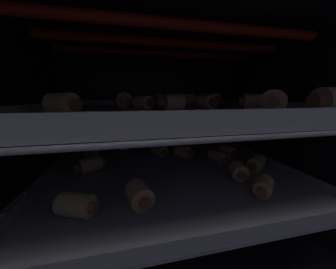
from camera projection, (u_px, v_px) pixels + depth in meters
ground_plane at (169, 225)px, 38.68cm from camera, size 54.99×46.53×1.20cm
oven_wall_back at (154, 121)px, 56.05cm from camera, size 54.99×1.20×38.51cm
oven_wall_left at (9, 146)px, 28.73cm from camera, size 1.20×44.13×38.51cm
oven_wall_right at (284, 131)px, 40.13cm from camera, size 1.20×44.13×38.51cm
oven_ceiling at (170, 25)px, 30.18cm from camera, size 54.99×46.53×1.20cm
heating_element at (170, 42)px, 30.78cm from camera, size 42.07×17.65×1.46cm
oven_rack_lower at (169, 173)px, 36.03cm from camera, size 50.19×43.25×0.71cm
baking_tray_lower at (169, 169)px, 35.85cm from camera, size 43.44×38.78×1.96cm
pig_in_blanket_lower_0 at (159, 151)px, 42.39cm from camera, size 4.26×5.63×2.72cm
pig_in_blanket_lower_1 at (124, 144)px, 48.16cm from camera, size 3.04×6.46×2.95cm
pig_in_blanket_lower_2 at (256, 163)px, 34.58cm from camera, size 5.31×4.58×2.70cm
pig_in_blanket_lower_3 at (139, 195)px, 23.10cm from camera, size 3.85×5.37×3.09cm
pig_in_blanket_lower_4 at (217, 157)px, 38.64cm from camera, size 3.18×5.41×2.41cm
pig_in_blanket_lower_5 at (90, 165)px, 33.64cm from camera, size 5.80×4.32×2.75cm
pig_in_blanket_lower_6 at (183, 152)px, 41.34cm from camera, size 4.33×5.22×2.89cm
pig_in_blanket_lower_7 at (264, 186)px, 25.97cm from camera, size 5.16×4.84×2.48cm
pig_in_blanket_lower_8 at (227, 152)px, 41.20cm from camera, size 3.70×4.92×2.79cm
pig_in_blanket_lower_9 at (92, 150)px, 42.21cm from camera, size 3.27×4.42×3.23cm
pig_in_blanket_lower_10 at (239, 171)px, 30.74cm from camera, size 3.56×4.59×2.83cm
pig_in_blanket_lower_11 at (76, 205)px, 21.23cm from camera, size 5.57×4.19×2.79cm
oven_rack_upper at (170, 115)px, 33.50cm from camera, size 50.00×43.25×0.52cm
baking_tray_upper at (170, 111)px, 33.32cm from camera, size 43.44×38.78×2.17cm
pig_in_blanket_upper_0 at (186, 100)px, 42.40cm from camera, size 5.29×4.15×2.95cm
pig_in_blanket_upper_1 at (274, 101)px, 24.20cm from camera, size 4.89×4.74×3.21cm
pig_in_blanket_upper_2 at (160, 99)px, 48.73cm from camera, size 3.90×4.90×3.14cm
pig_in_blanket_upper_3 at (173, 102)px, 29.77cm from camera, size 5.54×3.17×2.64cm
pig_in_blanket_upper_4 at (123, 100)px, 35.64cm from camera, size 3.63×6.50×3.06cm
pig_in_blanket_upper_5 at (254, 102)px, 30.79cm from camera, size 5.20×3.93×2.72cm
pig_in_blanket_upper_6 at (210, 99)px, 42.33cm from camera, size 4.19×6.10×3.06cm
pig_in_blanket_upper_7 at (330, 102)px, 21.18cm from camera, size 4.69×3.67×3.37cm
pig_in_blanket_upper_8 at (205, 102)px, 33.66cm from camera, size 3.54×4.97×2.57cm
pig_in_blanket_upper_9 at (253, 102)px, 35.31cm from camera, size 5.11×4.17×2.41cm
pig_in_blanket_upper_10 at (143, 102)px, 32.20cm from camera, size 4.09×5.23×2.42cm
pig_in_blanket_upper_11 at (62, 104)px, 22.12cm from camera, size 5.15×4.28×2.75cm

